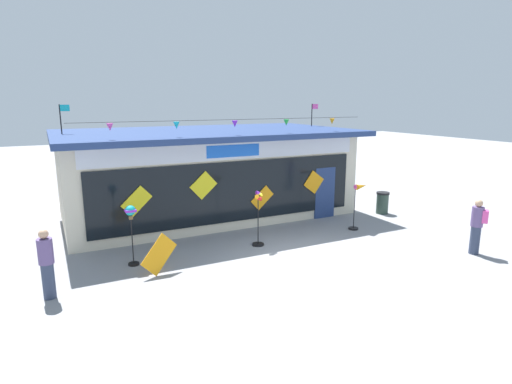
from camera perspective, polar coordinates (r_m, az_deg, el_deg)
The scene contains 9 objects.
ground_plane at distance 12.28m, azimuth 7.83°, elevation -9.57°, with size 80.00×80.00×0.00m, color gray.
kite_shop_building at distance 17.32m, azimuth -6.89°, elevation 2.80°, with size 11.26×6.61×4.42m.
wind_spinner_far_left at distance 12.15m, azimuth -16.55°, elevation -3.68°, with size 0.31×0.31×1.73m.
wind_spinner_left at distance 13.31m, azimuth 0.33°, elevation -3.22°, with size 0.38×0.38×1.81m.
wind_spinner_center_left at distance 15.49m, azimuth 13.75°, elevation -0.77°, with size 0.74×0.35×1.66m.
person_near_camera at distance 14.26m, azimuth 27.74°, elevation -4.03°, with size 0.44×0.47×1.68m.
person_mid_plaza at distance 10.99m, azimuth -26.46°, elevation -8.66°, with size 0.34×0.34×1.68m.
trash_bin at distance 18.04m, azimuth 16.72°, elevation -1.39°, with size 0.52×0.52×0.89m.
display_kite_on_ground at distance 11.62m, azimuth -12.96°, elevation -8.22°, with size 0.55×0.03×1.01m, color orange.
Camera 1 is at (-6.54, -9.35, 4.53)m, focal length 29.58 mm.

